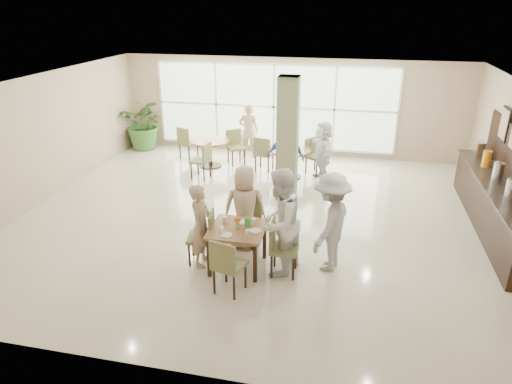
% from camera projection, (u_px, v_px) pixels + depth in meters
% --- Properties ---
extents(ground, '(10.00, 10.00, 0.00)m').
position_uv_depth(ground, '(259.00, 217.00, 9.72)').
color(ground, beige).
rests_on(ground, ground).
extents(room_shell, '(10.00, 10.00, 10.00)m').
position_uv_depth(room_shell, '(259.00, 140.00, 9.06)').
color(room_shell, white).
rests_on(room_shell, ground).
extents(window_bank, '(7.00, 0.04, 7.00)m').
position_uv_depth(window_bank, '(274.00, 107.00, 13.29)').
color(window_bank, silver).
rests_on(window_bank, ground).
extents(column, '(0.45, 0.45, 2.80)m').
position_uv_depth(column, '(288.00, 140.00, 10.18)').
color(column, '#6A6E4D').
rests_on(column, ground).
extents(main_table, '(0.93, 0.93, 0.75)m').
position_uv_depth(main_table, '(238.00, 233.00, 7.68)').
color(main_table, brown).
rests_on(main_table, ground).
extents(round_table_left, '(1.07, 1.07, 0.75)m').
position_uv_depth(round_table_left, '(210.00, 147.00, 12.50)').
color(round_table_left, brown).
rests_on(round_table_left, ground).
extents(round_table_right, '(1.04, 1.04, 0.75)m').
position_uv_depth(round_table_right, '(290.00, 157.00, 11.72)').
color(round_table_right, brown).
rests_on(round_table_right, ground).
extents(chairs_main_table, '(1.97, 2.06, 0.95)m').
position_uv_depth(chairs_main_table, '(240.00, 242.00, 7.76)').
color(chairs_main_table, olive).
rests_on(chairs_main_table, ground).
extents(chairs_table_left, '(2.08, 2.01, 0.95)m').
position_uv_depth(chairs_table_left, '(208.00, 150.00, 12.52)').
color(chairs_table_left, olive).
rests_on(chairs_table_left, ground).
extents(chairs_table_right, '(1.95, 1.88, 0.95)m').
position_uv_depth(chairs_table_right, '(289.00, 160.00, 11.72)').
color(chairs_table_right, olive).
rests_on(chairs_table_right, ground).
extents(tabletop_clutter, '(0.73, 0.72, 0.21)m').
position_uv_depth(tabletop_clutter, '(239.00, 225.00, 7.60)').
color(tabletop_clutter, white).
rests_on(tabletop_clutter, main_table).
extents(buffet_counter, '(0.64, 4.70, 1.95)m').
position_uv_depth(buffet_counter, '(496.00, 203.00, 9.04)').
color(buffet_counter, black).
rests_on(buffet_counter, ground).
extents(framed_art_b, '(0.05, 0.55, 0.70)m').
position_uv_depth(framed_art_b, '(505.00, 124.00, 9.65)').
color(framed_art_b, black).
rests_on(framed_art_b, ground).
extents(potted_plant, '(1.54, 1.54, 1.59)m').
position_uv_depth(potted_plant, '(145.00, 124.00, 13.91)').
color(potted_plant, '#3A6C2B').
rests_on(potted_plant, ground).
extents(teen_left, '(0.37, 0.55, 1.48)m').
position_uv_depth(teen_left, '(201.00, 225.00, 7.75)').
color(teen_left, tan).
rests_on(teen_left, ground).
extents(teen_far, '(0.84, 0.57, 1.58)m').
position_uv_depth(teen_far, '(245.00, 207.00, 8.30)').
color(teen_far, tan).
rests_on(teen_far, ground).
extents(teen_right, '(0.94, 1.07, 1.84)m').
position_uv_depth(teen_right, '(280.00, 222.00, 7.46)').
color(teen_right, white).
rests_on(teen_right, ground).
extents(teen_standing, '(0.94, 1.26, 1.73)m').
position_uv_depth(teen_standing, '(331.00, 222.00, 7.58)').
color(teen_standing, '#A8A8AA').
rests_on(teen_standing, ground).
extents(adult_a, '(0.95, 0.59, 1.56)m').
position_uv_depth(adult_a, '(285.00, 158.00, 10.96)').
color(adult_a, '#3E68BA').
rests_on(adult_a, ground).
extents(adult_b, '(1.14, 1.53, 1.52)m').
position_uv_depth(adult_b, '(322.00, 151.00, 11.53)').
color(adult_b, white).
rests_on(adult_b, ground).
extents(adult_standing, '(0.62, 0.44, 1.58)m').
position_uv_depth(adult_standing, '(249.00, 131.00, 13.14)').
color(adult_standing, tan).
rests_on(adult_standing, ground).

